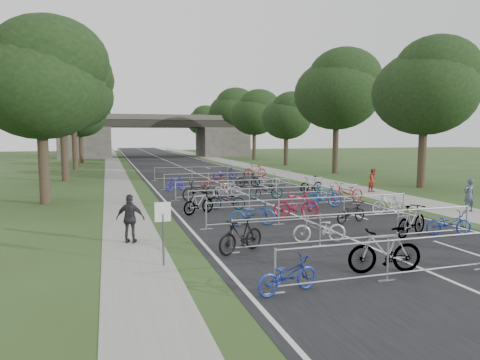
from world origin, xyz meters
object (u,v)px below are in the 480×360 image
(pedestrian_b, at_px, (373,180))
(bike_1, at_px, (385,251))
(park_sign, at_px, (163,222))
(overpass_bridge, at_px, (157,136))
(pedestrian_c, at_px, (130,219))
(bike_0, at_px, (288,275))
(pedestrian_a, at_px, (469,195))

(pedestrian_b, bearing_deg, bike_1, -144.37)
(park_sign, relative_size, bike_1, 0.89)
(overpass_bridge, bearing_deg, park_sign, -96.26)
(overpass_bridge, bearing_deg, pedestrian_c, -97.28)
(park_sign, xyz_separation_m, pedestrian_b, (15.07, 11.84, -0.50))
(overpass_bridge, relative_size, pedestrian_c, 18.43)
(pedestrian_b, height_order, pedestrian_c, pedestrian_c)
(bike_0, height_order, pedestrian_c, pedestrian_c)
(park_sign, height_order, bike_1, park_sign)
(bike_0, bearing_deg, park_sign, 26.65)
(bike_0, distance_m, bike_1, 3.14)
(park_sign, distance_m, pedestrian_c, 3.05)
(overpass_bridge, relative_size, bike_0, 18.52)
(pedestrian_c, bearing_deg, bike_0, 138.87)
(pedestrian_b, xyz_separation_m, pedestrian_c, (-15.82, -8.92, 0.07))
(park_sign, height_order, bike_0, park_sign)
(park_sign, relative_size, pedestrian_c, 1.09)
(park_sign, relative_size, pedestrian_b, 1.19)
(bike_1, height_order, pedestrian_c, pedestrian_c)
(pedestrian_c, bearing_deg, overpass_bridge, -77.04)
(bike_0, xyz_separation_m, bike_1, (3.08, 0.58, 0.18))
(bike_0, distance_m, pedestrian_c, 6.79)
(bike_1, xyz_separation_m, pedestrian_c, (-6.33, 5.37, 0.22))
(overpass_bridge, distance_m, bike_1, 64.52)
(overpass_bridge, relative_size, bike_1, 15.11)
(pedestrian_c, bearing_deg, pedestrian_b, -130.34)
(bike_1, bearing_deg, park_sign, -103.73)
(overpass_bridge, xyz_separation_m, pedestrian_c, (-7.55, -59.08, -2.69))
(bike_1, relative_size, pedestrian_a, 1.27)
(overpass_bridge, xyz_separation_m, park_sign, (-6.80, -62.00, -2.27))
(pedestrian_c, bearing_deg, pedestrian_a, -154.94)
(pedestrian_b, relative_size, pedestrian_c, 0.91)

